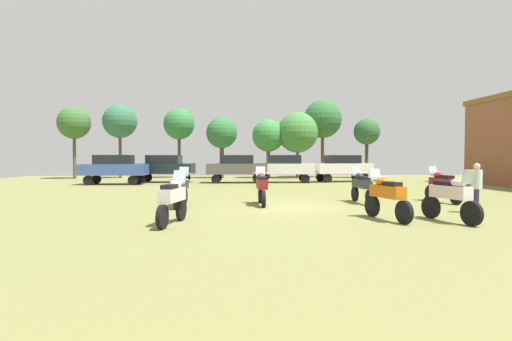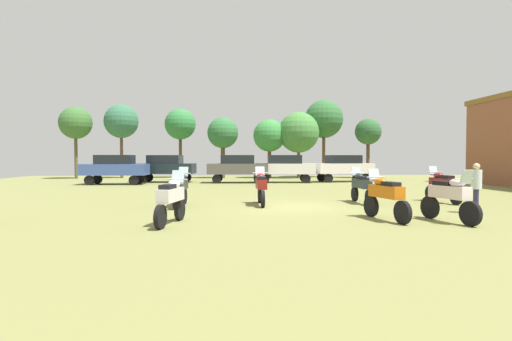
# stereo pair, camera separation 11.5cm
# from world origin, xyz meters

# --- Properties ---
(ground_plane) EXTENTS (44.00, 52.00, 0.02)m
(ground_plane) POSITION_xyz_m (0.00, 0.00, 0.01)
(ground_plane) COLOR olive
(motorcycle_1) EXTENTS (0.62, 2.28, 1.47)m
(motorcycle_1) POSITION_xyz_m (-4.00, 0.30, 0.75)
(motorcycle_1) COLOR black
(motorcycle_1) RESTS_ON ground
(motorcycle_3) EXTENTS (0.62, 2.19, 1.47)m
(motorcycle_3) POSITION_xyz_m (-0.94, 0.61, 0.74)
(motorcycle_3) COLOR black
(motorcycle_3) RESTS_ON ground
(motorcycle_4) EXTENTS (0.72, 2.08, 1.47)m
(motorcycle_4) POSITION_xyz_m (-3.72, -3.74, 0.74)
(motorcycle_4) COLOR black
(motorcycle_4) RESTS_ON ground
(motorcycle_6) EXTENTS (0.62, 2.23, 1.45)m
(motorcycle_6) POSITION_xyz_m (3.12, 0.99, 0.73)
(motorcycle_6) COLOR black
(motorcycle_6) RESTS_ON ground
(motorcycle_7) EXTENTS (0.79, 2.11, 1.51)m
(motorcycle_7) POSITION_xyz_m (4.13, -3.82, 0.76)
(motorcycle_7) COLOR black
(motorcycle_7) RESTS_ON ground
(motorcycle_8) EXTENTS (0.65, 2.26, 1.48)m
(motorcycle_8) POSITION_xyz_m (6.51, 1.05, 0.75)
(motorcycle_8) COLOR black
(motorcycle_8) RESTS_ON ground
(motorcycle_9) EXTENTS (0.76, 2.15, 1.50)m
(motorcycle_9) POSITION_xyz_m (2.45, -3.33, 0.75)
(motorcycle_9) COLOR black
(motorcycle_9) RESTS_ON ground
(car_1) EXTENTS (4.43, 2.13, 2.00)m
(car_1) POSITION_xyz_m (1.73, 14.26, 1.19)
(car_1) COLOR black
(car_1) RESTS_ON ground
(car_2) EXTENTS (4.46, 2.23, 2.00)m
(car_2) POSITION_xyz_m (-7.04, 15.08, 1.19)
(car_2) COLOR black
(car_2) RESTS_ON ground
(car_3) EXTENTS (4.36, 1.94, 2.00)m
(car_3) POSITION_xyz_m (-10.04, 12.87, 1.19)
(car_3) COLOR black
(car_3) RESTS_ON ground
(car_4) EXTENTS (4.37, 1.97, 2.00)m
(car_4) POSITION_xyz_m (-1.71, 14.15, 1.19)
(car_4) COLOR black
(car_4) RESTS_ON ground
(car_5) EXTENTS (4.53, 2.44, 2.00)m
(car_5) POSITION_xyz_m (6.21, 14.91, 1.19)
(car_5) COLOR black
(car_5) RESTS_ON ground
(person_1) EXTENTS (0.44, 0.44, 1.65)m
(person_1) POSITION_xyz_m (5.96, -2.11, 0.98)
(person_1) COLOR #2D2A4F
(person_1) RESTS_ON ground
(tree_1) EXTENTS (2.31, 2.31, 5.27)m
(tree_1) POSITION_xyz_m (9.91, 20.25, 4.08)
(tree_1) COLOR #51382B
(tree_1) RESTS_ON ground
(tree_2) EXTENTS (2.87, 2.87, 5.20)m
(tree_2) POSITION_xyz_m (1.17, 20.69, 3.75)
(tree_2) COLOR #503A28
(tree_2) RESTS_ON ground
(tree_3) EXTENTS (2.75, 2.75, 6.16)m
(tree_3) POSITION_xyz_m (-15.52, 20.43, 4.77)
(tree_3) COLOR brown
(tree_3) RESTS_ON ground
(tree_4) EXTENTS (2.95, 2.95, 6.48)m
(tree_4) POSITION_xyz_m (-11.87, 21.17, 4.99)
(tree_4) COLOR brown
(tree_4) RESTS_ON ground
(tree_5) EXTENTS (2.77, 2.77, 6.20)m
(tree_5) POSITION_xyz_m (-6.78, 21.57, 4.79)
(tree_5) COLOR #4E3A26
(tree_5) RESTS_ON ground
(tree_6) EXTENTS (2.73, 2.73, 5.36)m
(tree_6) POSITION_xyz_m (-2.96, 20.77, 3.96)
(tree_6) COLOR brown
(tree_6) RESTS_ON ground
(tree_7) EXTENTS (3.49, 3.49, 7.10)m
(tree_7) POSITION_xyz_m (6.27, 21.75, 5.34)
(tree_7) COLOR brown
(tree_7) RESTS_ON ground
(tree_8) EXTENTS (3.59, 3.59, 5.83)m
(tree_8) POSITION_xyz_m (3.73, 20.40, 4.05)
(tree_8) COLOR brown
(tree_8) RESTS_ON ground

